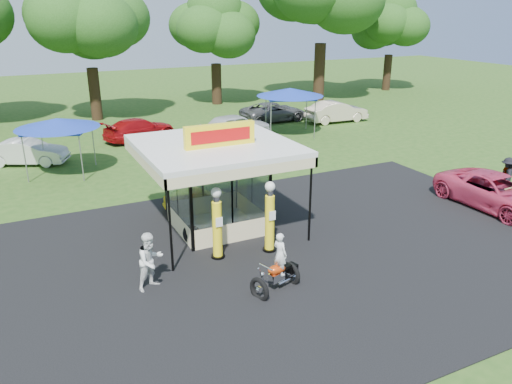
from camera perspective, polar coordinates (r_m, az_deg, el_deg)
ground at (r=16.24m, az=8.96°, el=-9.33°), size 120.00×120.00×0.00m
asphalt_apron at (r=17.70m, az=5.28°, el=-6.47°), size 20.00×14.00×0.04m
gas_station_kiosk at (r=18.67m, az=-4.59°, el=0.87°), size 5.40×5.40×4.18m
gas_pump_left at (r=16.57m, az=-4.46°, el=-3.79°), size 0.47×0.47×2.54m
gas_pump_right at (r=16.99m, az=1.58°, el=-3.07°), size 0.48×0.48×2.56m
motorcycle at (r=14.97m, az=2.57°, el=-8.58°), size 1.67×1.16×1.90m
spare_tires at (r=18.13m, az=-7.41°, el=-4.80°), size 0.83×0.77×0.68m
a_frame_sign at (r=23.05m, az=27.22°, el=-0.92°), size 0.58×0.52×1.02m
kiosk_car at (r=21.06m, az=-6.71°, el=-0.70°), size 2.82×1.13×0.96m
pink_sedan at (r=23.24m, az=25.75°, el=0.02°), size 2.51×5.25×1.44m
spectator_west at (r=15.27m, az=-11.96°, el=-7.72°), size 1.07×0.97×1.80m
spectator_east_a at (r=25.26m, az=26.74°, el=1.67°), size 1.25×1.17×1.69m
spectator_east_b at (r=25.83m, az=26.79°, el=1.86°), size 0.93×0.44×1.54m
bg_car_a at (r=29.68m, az=-24.70°, el=4.18°), size 4.40×3.07×1.38m
bg_car_b at (r=33.15m, az=-13.15°, el=7.03°), size 5.14×3.42×1.38m
bg_car_c at (r=32.45m, az=-2.38°, el=7.51°), size 5.13×2.83×1.65m
bg_car_d at (r=37.81m, az=2.03°, el=9.14°), size 5.14×2.51×1.41m
bg_car_e at (r=38.01m, az=9.19°, el=9.06°), size 4.74×1.81×1.54m
tent_west at (r=26.86m, az=-21.76°, el=7.27°), size 4.09×4.09×2.86m
tent_east at (r=33.50m, az=3.91°, el=11.28°), size 4.40×4.40×3.08m
oak_far_c at (r=39.60m, az=-18.73°, el=17.71°), size 9.26×9.26×10.91m
oak_far_d at (r=44.60m, az=-4.69°, el=17.84°), size 8.13×8.13×9.67m
oak_far_f at (r=54.35m, az=15.19°, el=17.70°), size 8.03×8.03×9.68m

